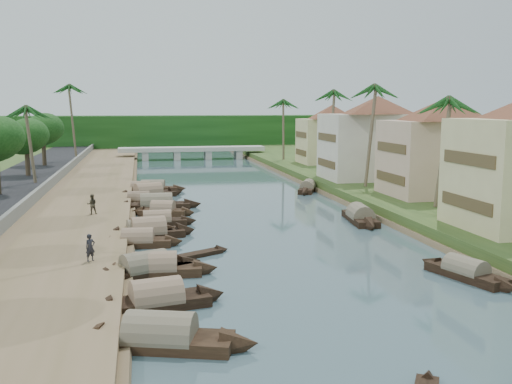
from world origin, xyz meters
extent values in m
plane|color=#3E555D|center=(0.00, 0.00, 0.00)|extent=(220.00, 220.00, 0.00)
cube|color=brown|center=(-16.00, 20.00, 0.40)|extent=(10.00, 180.00, 0.80)
cube|color=#2A451B|center=(19.00, 20.00, 0.60)|extent=(16.00, 180.00, 1.20)
cube|color=slate|center=(-20.20, 20.00, 1.35)|extent=(0.40, 180.00, 1.10)
cube|color=#10340E|center=(0.00, 95.00, 4.00)|extent=(120.00, 4.00, 8.00)
cube|color=#10340E|center=(0.00, 100.00, 4.00)|extent=(120.00, 4.00, 8.00)
cube|color=#10340E|center=(0.00, 105.00, 4.00)|extent=(120.00, 4.00, 8.00)
cube|color=#A8A99E|center=(0.00, 72.00, 2.00)|extent=(28.00, 4.00, 0.80)
cube|color=#A8A99E|center=(-9.00, 72.00, 0.90)|extent=(1.20, 3.50, 1.80)
cube|color=#A8A99E|center=(-3.00, 72.00, 0.90)|extent=(1.20, 3.50, 1.80)
cube|color=#A8A99E|center=(3.00, 72.00, 0.90)|extent=(1.20, 3.50, 1.80)
cube|color=#A8A99E|center=(9.00, 72.00, 0.90)|extent=(1.20, 3.50, 1.80)
cube|color=#4F3E24|center=(12.95, -2.00, 3.20)|extent=(0.10, 6.40, 0.90)
cube|color=#4F3E24|center=(12.95, -2.00, 6.40)|extent=(0.10, 6.40, 0.90)
cube|color=#C9A68E|center=(20.00, 14.00, 4.95)|extent=(11.00, 8.00, 7.50)
pyramid|color=brown|center=(20.00, 14.00, 9.80)|extent=(14.11, 14.11, 2.20)
cube|color=#4F3E24|center=(14.45, 14.00, 3.08)|extent=(0.10, 6.40, 0.90)
cube|color=#4F3E24|center=(14.45, 14.00, 6.08)|extent=(0.10, 6.40, 0.90)
cube|color=beige|center=(19.00, 28.00, 5.20)|extent=(13.00, 8.00, 8.00)
pyramid|color=brown|center=(19.00, 28.00, 10.30)|extent=(15.59, 15.59, 2.20)
cube|color=#4F3E24|center=(12.45, 28.00, 3.20)|extent=(0.10, 6.40, 0.90)
cube|color=#4F3E24|center=(12.45, 28.00, 6.40)|extent=(0.10, 6.40, 0.90)
cube|color=beige|center=(20.00, 48.00, 4.70)|extent=(10.00, 7.00, 7.00)
pyramid|color=brown|center=(20.00, 48.00, 9.30)|extent=(12.62, 12.62, 2.20)
cube|color=#4F3E24|center=(14.95, 48.00, 2.95)|extent=(0.10, 5.60, 0.90)
cube|color=#4F3E24|center=(14.95, 48.00, 5.75)|extent=(0.10, 5.60, 0.90)
cube|color=black|center=(-9.31, -15.40, 0.20)|extent=(6.42, 3.69, 0.70)
cone|color=black|center=(-6.07, -16.44, 0.28)|extent=(2.20, 2.17, 1.91)
cone|color=black|center=(-12.55, -14.35, 0.28)|extent=(2.20, 2.17, 1.91)
cylinder|color=#746C57|center=(-9.31, -15.40, 0.58)|extent=(5.06, 3.32, 1.98)
cube|color=black|center=(-9.33, -10.57, 0.20)|extent=(5.58, 2.91, 0.70)
cone|color=black|center=(-6.44, -9.98, 0.28)|extent=(1.86, 1.98, 1.87)
cone|color=black|center=(-12.22, -11.15, 0.28)|extent=(1.86, 1.98, 1.87)
cylinder|color=#826953|center=(-9.33, -10.57, 0.58)|extent=(4.37, 2.74, 1.97)
cube|color=black|center=(-9.26, -4.81, 0.20)|extent=(5.68, 2.11, 0.70)
cone|color=black|center=(-6.16, -5.02, 0.28)|extent=(1.70, 1.67, 1.75)
cone|color=black|center=(-12.35, -4.61, 0.28)|extent=(1.70, 1.67, 1.75)
cylinder|color=#826953|center=(-9.26, -4.81, 0.58)|extent=(4.37, 2.09, 1.81)
cube|color=black|center=(-9.84, -4.78, 0.20)|extent=(5.87, 3.91, 0.70)
cone|color=black|center=(-6.98, -3.52, 0.28)|extent=(2.13, 2.13, 1.80)
cone|color=black|center=(-12.70, -6.03, 0.28)|extent=(2.13, 2.13, 1.80)
cylinder|color=#746C57|center=(-9.84, -4.78, 0.58)|extent=(4.69, 3.44, 1.87)
cube|color=black|center=(-10.26, 2.69, 0.20)|extent=(4.89, 2.05, 0.70)
cone|color=black|center=(-7.63, 2.44, 0.28)|extent=(1.51, 1.57, 1.60)
cone|color=black|center=(-12.89, 2.94, 0.28)|extent=(1.51, 1.57, 1.60)
cylinder|color=#826953|center=(-10.26, 2.69, 0.58)|extent=(3.77, 2.01, 1.68)
cube|color=black|center=(-9.47, 5.59, 0.20)|extent=(5.68, 2.88, 0.70)
cone|color=black|center=(-6.48, 6.04, 0.28)|extent=(1.87, 2.10, 2.05)
cone|color=black|center=(-12.45, 5.14, 0.28)|extent=(1.87, 2.10, 2.05)
cylinder|color=#826953|center=(-9.47, 5.59, 0.58)|extent=(4.42, 2.77, 2.18)
cube|color=black|center=(-9.97, 5.88, 0.20)|extent=(4.83, 2.41, 0.70)
cone|color=black|center=(-7.45, 6.32, 0.28)|extent=(1.58, 1.69, 1.63)
cone|color=black|center=(-12.50, 5.45, 0.28)|extent=(1.58, 1.69, 1.63)
cylinder|color=#746C57|center=(-9.97, 5.88, 0.58)|extent=(3.77, 2.29, 1.72)
cube|color=black|center=(-8.66, 9.86, 0.20)|extent=(4.96, 1.61, 0.70)
cone|color=black|center=(-5.91, 9.89, 0.28)|extent=(1.43, 1.42, 1.56)
cone|color=black|center=(-11.41, 9.83, 0.28)|extent=(1.43, 1.42, 1.56)
cylinder|color=#826953|center=(-8.66, 9.86, 0.58)|extent=(3.80, 1.66, 1.62)
cube|color=black|center=(-7.99, 14.60, 0.20)|extent=(4.72, 2.87, 0.70)
cone|color=black|center=(-5.63, 13.88, 0.28)|extent=(1.68, 1.80, 1.63)
cone|color=black|center=(-10.34, 15.32, 0.28)|extent=(1.68, 1.80, 1.63)
cylinder|color=#826953|center=(-7.99, 14.60, 0.58)|extent=(3.74, 2.63, 1.72)
cube|color=black|center=(-8.48, 18.31, 0.20)|extent=(6.64, 2.04, 0.70)
cone|color=black|center=(-4.80, 18.27, 0.28)|extent=(1.90, 1.79, 1.99)
cone|color=black|center=(-12.16, 18.34, 0.28)|extent=(1.90, 1.79, 1.99)
cylinder|color=#746C57|center=(-8.48, 18.31, 0.58)|extent=(5.08, 2.10, 2.05)
cube|color=black|center=(-10.20, 21.46, 0.20)|extent=(4.85, 1.93, 0.70)
cone|color=black|center=(-7.57, 21.24, 0.28)|extent=(1.48, 1.50, 1.55)
cone|color=black|center=(-12.83, 21.67, 0.28)|extent=(1.48, 1.50, 1.55)
cylinder|color=#826953|center=(-10.20, 21.46, 0.58)|extent=(3.74, 1.90, 1.62)
cube|color=black|center=(-9.15, 25.92, 0.20)|extent=(6.39, 3.93, 0.70)
cone|color=black|center=(-5.98, 27.02, 0.28)|extent=(2.27, 2.34, 2.06)
cone|color=black|center=(-12.33, 24.83, 0.28)|extent=(2.27, 2.34, 2.06)
cylinder|color=#826953|center=(-9.15, 25.92, 0.58)|extent=(5.07, 3.54, 2.15)
cube|color=black|center=(-8.52, 30.36, 0.20)|extent=(6.03, 2.56, 0.70)
cone|color=black|center=(-5.32, 29.83, 0.28)|extent=(1.87, 1.71, 1.65)
cone|color=black|center=(-11.72, 30.89, 0.28)|extent=(1.87, 1.71, 1.65)
cylinder|color=#746C57|center=(-8.52, 30.36, 0.58)|extent=(4.68, 2.40, 1.69)
cube|color=black|center=(-9.99, 29.77, 0.20)|extent=(4.77, 1.80, 0.70)
cone|color=black|center=(-7.39, 29.61, 0.28)|extent=(1.43, 1.45, 1.52)
cone|color=black|center=(-12.59, 29.92, 0.28)|extent=(1.43, 1.45, 1.52)
cylinder|color=#826953|center=(-9.99, 29.77, 0.58)|extent=(3.67, 1.80, 1.59)
cube|color=black|center=(8.71, -9.17, 0.20)|extent=(2.95, 5.40, 0.70)
cone|color=black|center=(7.85, -6.41, 0.28)|extent=(1.71, 1.80, 1.50)
cone|color=black|center=(9.57, -11.93, 0.28)|extent=(1.71, 1.80, 1.50)
cylinder|color=#746C57|center=(8.71, -9.17, 0.58)|extent=(2.64, 4.25, 1.54)
cube|color=black|center=(9.00, 8.07, 0.20)|extent=(2.60, 6.24, 0.70)
cone|color=black|center=(9.38, 11.41, 0.28)|extent=(1.92, 1.93, 1.92)
cone|color=black|center=(8.62, 4.72, 0.28)|extent=(1.92, 1.93, 1.92)
cylinder|color=#746C57|center=(9.00, 8.07, 0.58)|extent=(2.51, 4.82, 2.00)
cube|color=black|center=(9.72, 26.57, 0.20)|extent=(3.81, 5.83, 0.70)
cone|color=black|center=(11.01, 29.44, 0.28)|extent=(1.99, 2.06, 1.64)
cone|color=black|center=(8.42, 23.71, 0.28)|extent=(1.99, 2.06, 1.64)
cylinder|color=#746C57|center=(9.72, 26.57, 0.58)|extent=(3.32, 4.64, 1.69)
cone|color=black|center=(0.39, -20.24, 0.10)|extent=(1.29, 1.39, 0.82)
cube|color=black|center=(-6.44, -0.96, 0.10)|extent=(3.97, 2.73, 0.35)
cone|color=black|center=(-4.45, 0.13, 0.10)|extent=(1.32, 1.27, 0.90)
cone|color=black|center=(-8.44, -2.05, 0.10)|extent=(1.32, 1.27, 0.90)
cube|color=black|center=(-9.32, 20.82, 0.10)|extent=(4.18, 2.29, 0.35)
cone|color=black|center=(-7.14, 19.97, 0.10)|extent=(1.27, 1.15, 0.83)
cone|color=black|center=(-11.50, 21.67, 0.10)|extent=(1.27, 1.15, 0.83)
cylinder|color=brown|center=(16.00, 7.35, 6.03)|extent=(1.39, 0.36, 9.65)
sphere|color=#184A19|center=(16.00, 7.35, 10.68)|extent=(3.20, 3.20, 3.20)
cylinder|color=brown|center=(15.00, 21.13, 6.84)|extent=(1.28, 0.36, 11.27)
sphere|color=#184A19|center=(15.00, 21.13, 12.26)|extent=(3.20, 3.20, 3.20)
cylinder|color=brown|center=(16.00, 36.83, 6.76)|extent=(0.89, 0.36, 11.13)
sphere|color=#184A19|center=(16.00, 36.83, 12.10)|extent=(3.20, 3.20, 3.20)
cylinder|color=brown|center=(-22.00, 30.36, 5.75)|extent=(1.02, 0.36, 8.69)
sphere|color=#184A19|center=(-22.00, 30.36, 9.92)|extent=(3.20, 3.20, 3.20)
cylinder|color=brown|center=(14.00, 55.40, 6.21)|extent=(0.48, 0.36, 10.02)
sphere|color=#184A19|center=(14.00, 55.40, 11.02)|extent=(3.20, 3.20, 3.20)
cylinder|color=brown|center=(-20.50, 60.17, 7.54)|extent=(1.08, 0.36, 12.29)
sphere|color=#184A19|center=(-20.50, 60.17, 13.44)|extent=(3.20, 3.20, 3.20)
cylinder|color=#3F3124|center=(-24.00, 37.97, 3.06)|extent=(0.60, 0.60, 3.40)
ellipsoid|color=#10340E|center=(-24.00, 37.97, 6.31)|extent=(5.05, 5.05, 4.15)
cylinder|color=#3F3124|center=(-24.00, 51.00, 3.19)|extent=(0.60, 0.60, 3.66)
ellipsoid|color=#10340E|center=(-24.00, 51.00, 6.69)|extent=(5.40, 5.40, 4.44)
cylinder|color=#3F3124|center=(24.00, 29.80, 3.01)|extent=(0.60, 0.60, 3.71)
ellipsoid|color=#10340E|center=(24.00, 29.80, 6.56)|extent=(4.57, 4.57, 3.76)
imported|color=#212128|center=(-13.05, -3.68, 1.64)|extent=(0.73, 0.66, 1.67)
imported|color=#373326|center=(-14.17, 12.14, 1.68)|extent=(0.95, 0.79, 1.75)
camera|label=1|loc=(-9.92, -38.57, 10.05)|focal=40.00mm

